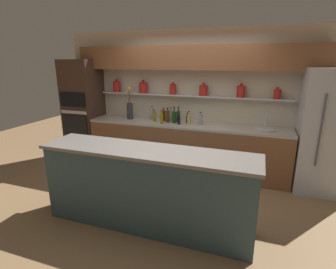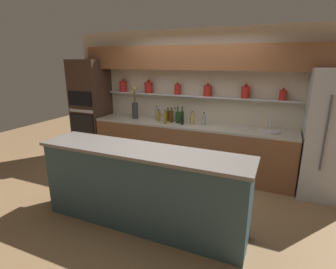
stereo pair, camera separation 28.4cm
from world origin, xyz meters
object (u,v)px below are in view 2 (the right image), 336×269
object	(u,v)px
flower_vase	(135,109)
bottle_spirit_11	(204,120)
refrigerator	(332,135)
bottle_oil_1	(165,118)
bottle_spirit_2	(192,119)
bottle_spirit_0	(171,116)
bottle_wine_5	(178,117)
bottle_oil_9	(159,116)
bottle_sauce_4	(191,119)
bottle_sauce_10	(182,120)
sink_fixture	(270,131)
bottle_spirit_6	(157,113)
bottle_spirit_3	(175,116)
bottle_spirit_8	(168,115)
bottle_wine_7	(182,116)
oven_tower	(91,109)

from	to	relation	value
flower_vase	bottle_spirit_11	xyz separation A→B (m)	(1.43, -0.01, -0.09)
refrigerator	flower_vase	xyz separation A→B (m)	(-3.41, 0.07, 0.13)
bottle_oil_1	bottle_spirit_2	bearing A→B (deg)	17.89
bottle_spirit_0	bottle_wine_5	xyz separation A→B (m)	(0.14, -0.02, -0.01)
bottle_wine_5	bottle_oil_9	bearing A→B (deg)	177.31
bottle_sauce_4	bottle_sauce_10	xyz separation A→B (m)	(-0.11, -0.19, -0.00)
bottle_spirit_11	sink_fixture	bearing A→B (deg)	-0.31
flower_vase	bottle_spirit_6	distance (m)	0.45
refrigerator	bottle_wine_5	distance (m)	2.47
bottle_spirit_3	bottle_sauce_10	world-z (taller)	bottle_spirit_3
flower_vase	bottle_sauce_10	xyz separation A→B (m)	(1.05, -0.11, -0.11)
bottle_spirit_3	bottle_sauce_4	world-z (taller)	bottle_spirit_3
bottle_spirit_0	sink_fixture	bearing A→B (deg)	0.38
bottle_spirit_8	bottle_oil_9	distance (m)	0.18
bottle_spirit_3	refrigerator	bearing A→B (deg)	-3.64
bottle_spirit_0	bottle_spirit_11	xyz separation A→B (m)	(0.62, 0.02, -0.02)
sink_fixture	bottle_spirit_2	distance (m)	1.33
bottle_oil_1	bottle_wine_7	distance (m)	0.34
refrigerator	bottle_spirit_2	xyz separation A→B (m)	(-2.19, 0.03, 0.05)
sink_fixture	bottle_wine_7	bearing A→B (deg)	177.42
flower_vase	bottle_oil_9	bearing A→B (deg)	-3.16
refrigerator	bottle_spirit_11	bearing A→B (deg)	178.43
bottle_sauce_10	bottle_spirit_11	distance (m)	0.39
oven_tower	bottle_spirit_8	world-z (taller)	oven_tower
bottle_wine_5	sink_fixture	bearing A→B (deg)	1.08
bottle_sauce_4	bottle_spirit_11	distance (m)	0.28
bottle_spirit_8	oven_tower	bearing A→B (deg)	-176.89
oven_tower	flower_vase	world-z (taller)	oven_tower
bottle_sauce_4	bottle_sauce_10	size ratio (longest dim) A/B	1.00
bottle_spirit_3	bottle_sauce_10	distance (m)	0.31
bottle_oil_1	bottle_sauce_10	distance (m)	0.32
bottle_spirit_0	bottle_sauce_10	size ratio (longest dim) A/B	1.51
bottle_spirit_2	bottle_wine_7	distance (m)	0.24
bottle_spirit_11	refrigerator	bearing A→B (deg)	-1.57
flower_vase	bottle_spirit_3	xyz separation A→B (m)	(0.83, 0.10, -0.08)
refrigerator	flower_vase	world-z (taller)	refrigerator
refrigerator	bottle_spirit_3	xyz separation A→B (m)	(-2.58, 0.16, 0.05)
sink_fixture	bottle_wine_7	world-z (taller)	bottle_wine_7
bottle_spirit_0	bottle_wine_7	world-z (taller)	bottle_wine_7
bottle_spirit_0	bottle_wine_5	distance (m)	0.14
bottle_spirit_8	bottle_spirit_11	xyz separation A→B (m)	(0.74, -0.08, -0.01)
bottle_spirit_0	bottle_wine_7	bearing A→B (deg)	23.99
bottle_oil_1	bottle_spirit_2	xyz separation A→B (m)	(0.48, 0.15, -0.01)
bottle_wine_5	bottle_wine_7	bearing A→B (deg)	64.10
sink_fixture	bottle_spirit_2	bearing A→B (deg)	-179.42
bottle_wine_7	bottle_spirit_11	distance (m)	0.44
bottle_spirit_0	bottle_spirit_2	xyz separation A→B (m)	(0.41, -0.00, -0.02)
bottle_spirit_11	flower_vase	bearing A→B (deg)	179.50
bottle_sauce_10	bottle_spirit_3	bearing A→B (deg)	136.59
bottle_wine_5	bottle_spirit_6	bearing A→B (deg)	160.79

